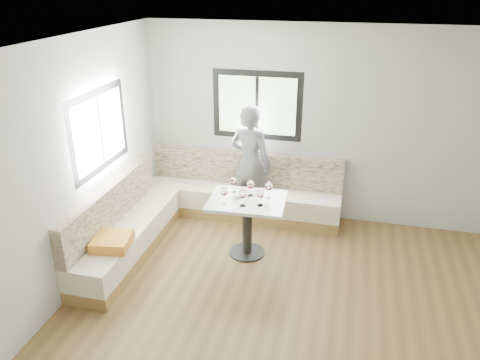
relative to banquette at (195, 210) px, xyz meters
name	(u,v)px	position (x,y,z in m)	size (l,w,h in m)	color
room	(289,199)	(1.51, -1.54, 1.08)	(5.01, 5.01, 2.81)	brown
banquette	(195,210)	(0.00, 0.00, 0.00)	(2.90, 2.80, 0.95)	olive
table	(247,213)	(0.85, -0.40, 0.25)	(0.98, 0.78, 0.78)	black
person	(251,163)	(0.67, 0.57, 0.54)	(0.64, 0.42, 1.75)	#59575D
olive_ramekin	(237,196)	(0.71, -0.37, 0.47)	(0.10, 0.10, 0.04)	white
wine_glass_a	(224,192)	(0.59, -0.56, 0.60)	(0.10, 0.10, 0.22)	white
wine_glass_b	(243,195)	(0.83, -0.58, 0.60)	(0.10, 0.10, 0.22)	white
wine_glass_c	(260,194)	(1.03, -0.52, 0.60)	(0.10, 0.10, 0.22)	white
wine_glass_d	(251,185)	(0.86, -0.28, 0.60)	(0.10, 0.10, 0.22)	white
wine_glass_e	(269,187)	(1.09, -0.27, 0.60)	(0.10, 0.10, 0.22)	white
wine_glass_f	(233,181)	(0.62, -0.23, 0.60)	(0.10, 0.10, 0.22)	white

